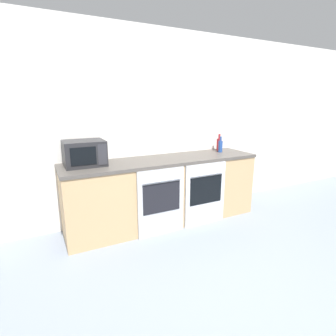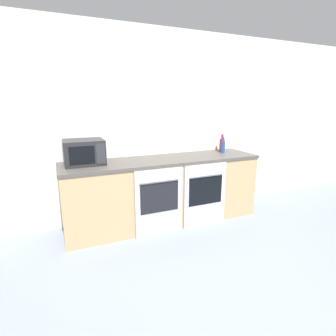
% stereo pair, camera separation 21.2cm
% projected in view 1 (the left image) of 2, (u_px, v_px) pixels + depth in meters
% --- Properties ---
extents(ground_plane, '(16.00, 16.00, 0.00)m').
position_uv_depth(ground_plane, '(271.00, 316.00, 2.05)').
color(ground_plane, gray).
extents(wall_back, '(10.00, 0.06, 2.60)m').
position_uv_depth(wall_back, '(153.00, 126.00, 3.70)').
color(wall_back, silver).
rests_on(wall_back, ground_plane).
extents(counter_back, '(2.66, 0.67, 0.90)m').
position_uv_depth(counter_back, '(164.00, 191.00, 3.60)').
color(counter_back, tan).
rests_on(counter_back, ground_plane).
extents(oven_left, '(0.62, 0.06, 0.85)m').
position_uv_depth(oven_left, '(161.00, 202.00, 3.22)').
color(oven_left, '#B7BABF').
rests_on(oven_left, ground_plane).
extents(oven_right, '(0.62, 0.06, 0.85)m').
position_uv_depth(oven_right, '(205.00, 194.00, 3.51)').
color(oven_right, silver).
rests_on(oven_right, ground_plane).
extents(microwave, '(0.47, 0.40, 0.30)m').
position_uv_depth(microwave, '(84.00, 153.00, 3.09)').
color(microwave, '#232326').
rests_on(microwave, counter_back).
extents(bottle_red, '(0.08, 0.08, 0.26)m').
position_uv_depth(bottle_red, '(219.00, 144.00, 4.08)').
color(bottle_red, maroon).
rests_on(bottle_red, counter_back).
extents(bottle_blue, '(0.06, 0.06, 0.24)m').
position_uv_depth(bottle_blue, '(220.00, 146.00, 3.94)').
color(bottle_blue, '#234793').
rests_on(bottle_blue, counter_back).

